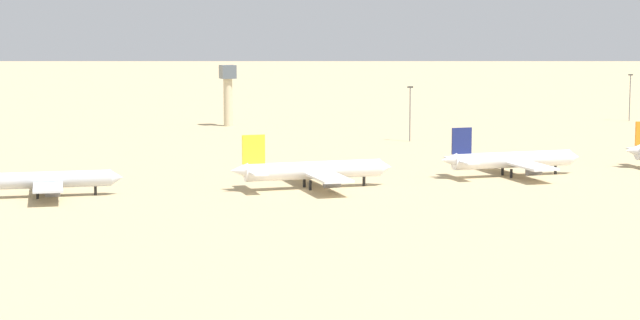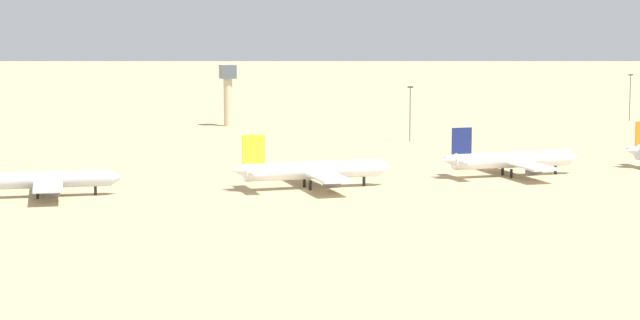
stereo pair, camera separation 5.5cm
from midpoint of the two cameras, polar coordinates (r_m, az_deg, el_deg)
name	(u,v)px [view 2 (the right image)]	position (r m, az deg, el deg)	size (l,w,h in m)	color
ground	(304,190)	(258.05, -0.79, -1.52)	(4000.00, 4000.00, 0.00)	tan
ridge_east	(395,9)	(1366.37, 3.79, 7.57)	(379.26, 271.02, 96.36)	gray
parked_jet_white_2	(42,180)	(254.70, -13.77, -0.98)	(34.87, 29.57, 11.52)	silver
parked_jet_yellow_3	(312,170)	(259.83, -0.40, -0.52)	(38.73, 32.59, 12.79)	white
parked_jet_navy_4	(511,160)	(283.49, 9.57, 0.00)	(37.75, 31.75, 12.47)	white
control_tower	(228,89)	(408.99, -4.64, 3.55)	(5.20, 5.20, 21.94)	#C6B793
light_pole_west	(410,110)	(358.68, 4.55, 2.52)	(1.80, 0.50, 17.44)	#59595E
light_pole_east	(630,94)	(444.05, 15.30, 3.20)	(1.80, 0.50, 17.66)	#59595E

